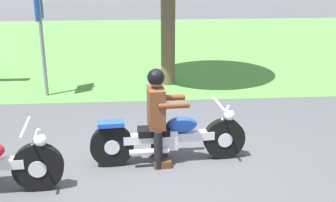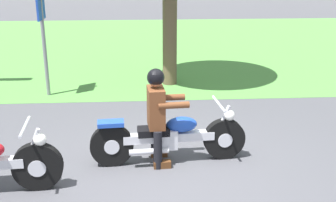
{
  "view_description": "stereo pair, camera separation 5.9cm",
  "coord_description": "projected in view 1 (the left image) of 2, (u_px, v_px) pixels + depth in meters",
  "views": [
    {
      "loc": [
        -0.34,
        -5.13,
        2.78
      ],
      "look_at": [
        0.09,
        0.56,
        0.85
      ],
      "focal_mm": 45.31,
      "sensor_mm": 36.0,
      "label": 1
    },
    {
      "loc": [
        -0.28,
        -5.14,
        2.78
      ],
      "look_at": [
        0.09,
        0.56,
        0.85
      ],
      "focal_mm": 45.31,
      "sensor_mm": 36.0,
      "label": 2
    }
  ],
  "objects": [
    {
      "name": "grass_verge",
      "position": [
        146.0,
        44.0,
        14.35
      ],
      "size": [
        60.0,
        12.0,
        0.01
      ],
      "primitive_type": "cube",
      "color": "#549342",
      "rests_on": "ground"
    },
    {
      "name": "rider_lead",
      "position": [
        158.0,
        109.0,
        5.83
      ],
      "size": [
        0.57,
        0.49,
        1.38
      ],
      "rotation": [
        0.0,
        0.0,
        0.08
      ],
      "color": "black",
      "rests_on": "ground"
    },
    {
      "name": "sign_banner",
      "position": [
        39.0,
        14.0,
        8.48
      ],
      "size": [
        0.08,
        0.6,
        2.6
      ],
      "color": "gray",
      "rests_on": "ground"
    },
    {
      "name": "motorcycle_lead",
      "position": [
        170.0,
        137.0,
        5.99
      ],
      "size": [
        2.22,
        0.66,
        0.86
      ],
      "rotation": [
        0.0,
        0.0,
        0.08
      ],
      "color": "black",
      "rests_on": "ground"
    },
    {
      "name": "ground",
      "position": [
        164.0,
        173.0,
        5.76
      ],
      "size": [
        120.0,
        120.0,
        0.0
      ],
      "primitive_type": "plane",
      "color": "#4C4C51"
    }
  ]
}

